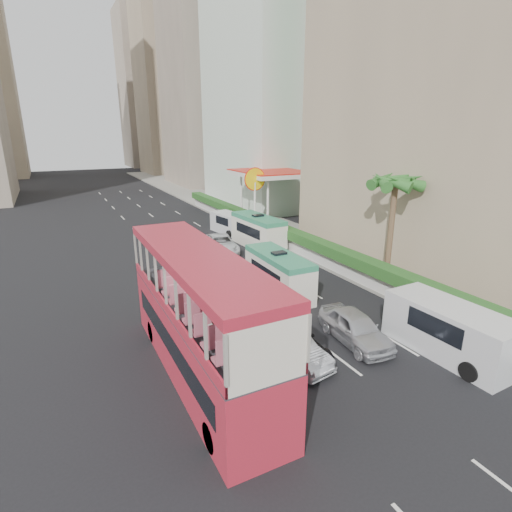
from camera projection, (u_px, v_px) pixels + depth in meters
ground_plane at (323, 339)px, 18.70m from camera, size 200.00×200.00×0.00m
double_decker_bus at (200, 316)px, 15.33m from camera, size 2.50×11.00×5.06m
car_silver_lane_a at (292, 361)px, 16.90m from camera, size 1.97×4.06×1.28m
car_silver_lane_b at (354, 342)px, 18.48m from camera, size 2.14×4.46×1.47m
car_black at (289, 355)px, 17.41m from camera, size 2.22×4.78×1.35m
van_asset at (221, 252)px, 32.23m from camera, size 3.10×5.30×1.39m
minibus_near at (279, 274)px, 23.74m from camera, size 1.97×5.56×2.45m
minibus_far at (258, 232)px, 33.40m from camera, size 2.29×6.00×2.61m
panel_van_near at (450, 330)px, 17.22m from camera, size 2.37×5.59×2.21m
panel_van_far at (230, 224)px, 38.09m from camera, size 2.51×4.86×1.86m
sidewalk at (254, 219)px, 43.83m from camera, size 6.00×120.00×0.18m
kerb_wall at (283, 240)px, 33.09m from camera, size 0.30×44.00×1.00m
hedge at (284, 231)px, 32.84m from camera, size 1.10×44.00×0.70m
palm_tree at (390, 233)px, 24.50m from camera, size 0.36×0.36×6.40m
shell_station at (271, 197)px, 41.78m from camera, size 6.50×8.00×5.50m
tower_mid at (213, 36)px, 68.36m from camera, size 16.00×16.00×50.00m
tower_far_a at (170, 72)px, 89.20m from camera, size 14.00×14.00×44.00m
tower_far_b at (149, 91)px, 108.48m from camera, size 14.00×14.00×40.00m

